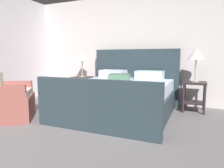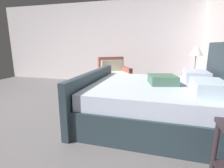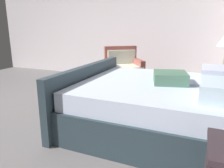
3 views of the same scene
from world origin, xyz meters
name	(u,v)px [view 3 (image 3 of 3)]	position (x,y,z in m)	size (l,w,h in m)	color
ground_plane	(26,110)	(0.00, 0.00, -0.01)	(5.80, 6.60, 0.02)	slate
wall_side_left	(102,28)	(-2.96, 0.00, 1.28)	(0.12, 6.72, 2.55)	silver
bed	(161,103)	(-0.17, 2.14, 0.35)	(1.98, 2.14, 1.27)	#2B3A42
nightstand_left	(221,82)	(-1.47, 2.91, 0.40)	(0.44, 0.44, 0.60)	#31262B
armchair	(123,73)	(-1.85, 1.02, 0.35)	(1.01, 1.01, 0.90)	#985048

